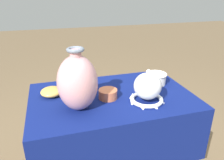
# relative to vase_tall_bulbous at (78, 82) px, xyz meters

# --- Properties ---
(display_table) EXTENTS (0.93, 0.60, 0.78)m
(display_table) POSITION_rel_vase_tall_bulbous_xyz_m (0.20, 0.07, -0.26)
(display_table) COLOR olive
(display_table) RESTS_ON ground_plane
(vase_tall_bulbous) EXTENTS (0.20, 0.20, 0.32)m
(vase_tall_bulbous) POSITION_rel_vase_tall_bulbous_xyz_m (0.00, 0.00, 0.00)
(vase_tall_bulbous) COLOR #D19399
(vase_tall_bulbous) RESTS_ON display_table
(vase_dome_bell) EXTENTS (0.19, 0.19, 0.19)m
(vase_dome_bell) POSITION_rel_vase_tall_bulbous_xyz_m (0.37, -0.03, -0.07)
(vase_dome_bell) COLOR white
(vase_dome_bell) RESTS_ON display_table
(mosaic_tile_box) EXTENTS (0.16, 0.14, 0.07)m
(mosaic_tile_box) POSITION_rel_vase_tall_bulbous_xyz_m (0.01, 0.26, -0.11)
(mosaic_tile_box) COLOR #232328
(mosaic_tile_box) RESTS_ON display_table
(bowl_shallow_ochre) EXTENTS (0.13, 0.13, 0.05)m
(bowl_shallow_ochre) POSITION_rel_vase_tall_bulbous_xyz_m (-0.13, 0.19, -0.12)
(bowl_shallow_ochre) COLOR gold
(bowl_shallow_ochre) RESTS_ON display_table
(pot_squat_terracotta) EXTENTS (0.10, 0.10, 0.05)m
(pot_squat_terracotta) POSITION_rel_vase_tall_bulbous_xyz_m (0.17, 0.06, -0.12)
(pot_squat_terracotta) COLOR #BC6642
(pot_squat_terracotta) RESTS_ON display_table
(cup_wide_ivory) EXTENTS (0.14, 0.14, 0.07)m
(cup_wide_ivory) POSITION_rel_vase_tall_bulbous_xyz_m (0.52, 0.17, -0.11)
(cup_wide_ivory) COLOR white
(cup_wide_ivory) RESTS_ON display_table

